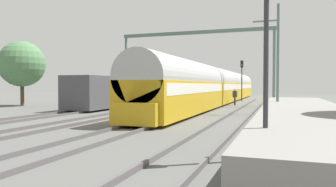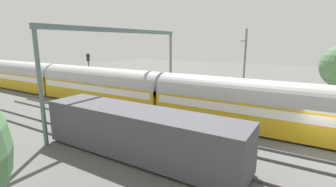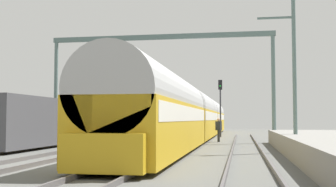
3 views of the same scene
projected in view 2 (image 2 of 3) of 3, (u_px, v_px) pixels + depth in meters
ground at (322, 154)px, 15.16m from camera, size 120.00×120.00×0.00m
track_west at (322, 166)px, 13.45m from camera, size 1.52×60.00×0.16m
track_east at (322, 141)px, 16.83m from camera, size 1.52×60.00×0.16m
track_far_east at (322, 124)px, 20.22m from camera, size 1.52×60.00×0.16m
platform at (299, 106)px, 24.35m from camera, size 4.40×28.00×0.90m
passenger_train at (101, 86)px, 27.13m from camera, size 2.93×49.20×3.82m
freight_car at (139, 133)px, 14.59m from camera, size 2.80×13.00×2.70m
person_crossing at (148, 95)px, 26.71m from camera, size 0.47×0.40×1.73m
railway_signal_far at (89, 69)px, 30.47m from camera, size 0.36×0.30×5.29m
catenary_gantry at (124, 51)px, 21.90m from camera, size 16.55×0.28×7.86m
catenary_pole_east_mid at (244, 68)px, 24.99m from camera, size 1.90×0.20×8.00m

